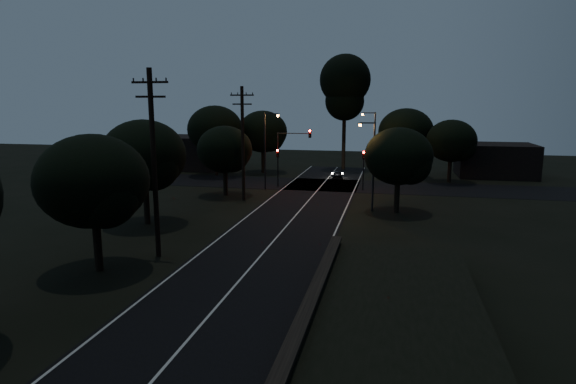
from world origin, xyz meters
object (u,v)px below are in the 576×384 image
at_px(tall_pine, 345,87).
at_px(utility_pole_far, 243,142).
at_px(car, 337,175).
at_px(signal_right, 364,163).
at_px(signal_left, 278,161).
at_px(utility_pole_mid, 154,161).
at_px(streetlight_b, 373,143).
at_px(streetlight_a, 267,145).
at_px(signal_mast, 293,147).
at_px(streetlight_c, 372,160).

bearing_deg(tall_pine, utility_pole_far, -106.93).
bearing_deg(car, signal_right, 112.54).
distance_m(tall_pine, signal_left, 18.01).
bearing_deg(signal_right, utility_pole_mid, -112.99).
bearing_deg(signal_left, streetlight_b, 22.05).
xyz_separation_m(signal_right, streetlight_a, (-9.91, -1.99, 1.80)).
height_order(utility_pole_mid, streetlight_a, utility_pole_mid).
height_order(signal_right, streetlight_a, streetlight_a).
xyz_separation_m(utility_pole_far, tall_pine, (7.00, 23.00, 5.57)).
distance_m(utility_pole_mid, signal_mast, 25.22).
distance_m(tall_pine, streetlight_a, 19.23).
relative_size(utility_pole_mid, signal_mast, 1.76).
distance_m(signal_right, streetlight_b, 4.45).
height_order(utility_pole_mid, streetlight_b, utility_pole_mid).
distance_m(utility_pole_far, streetlight_c, 12.05).
xyz_separation_m(tall_pine, car, (0.22, -9.00, -10.52)).
bearing_deg(utility_pole_far, streetlight_a, 83.41).
bearing_deg(streetlight_c, streetlight_a, 144.31).
bearing_deg(streetlight_b, streetlight_a, -150.52).
bearing_deg(streetlight_b, utility_pole_mid, -111.30).
bearing_deg(streetlight_a, streetlight_b, 29.48).
xyz_separation_m(utility_pole_far, streetlight_a, (0.69, 6.00, -0.85)).
bearing_deg(utility_pole_mid, streetlight_c, 51.74).
xyz_separation_m(utility_pole_far, signal_right, (10.60, 7.99, -2.65)).
bearing_deg(streetlight_c, streetlight_b, 92.14).
relative_size(utility_pole_far, streetlight_c, 1.40).
relative_size(tall_pine, signal_mast, 2.45).
bearing_deg(car, streetlight_b, 147.11).
bearing_deg(streetlight_a, tall_pine, 69.64).
xyz_separation_m(signal_mast, streetlight_c, (8.74, -9.99, 0.01)).
distance_m(tall_pine, streetlight_b, 13.44).
bearing_deg(streetlight_a, utility_pole_mid, -91.73).
height_order(utility_pole_far, signal_mast, utility_pole_far).
height_order(tall_pine, streetlight_a, tall_pine).
height_order(tall_pine, streetlight_c, tall_pine).
xyz_separation_m(signal_left, streetlight_c, (10.43, -9.99, 1.51)).
height_order(utility_pole_far, streetlight_c, utility_pole_far).
bearing_deg(signal_mast, streetlight_a, -140.23).
height_order(signal_right, streetlight_b, streetlight_b).
relative_size(signal_right, signal_mast, 0.66).
bearing_deg(signal_left, tall_pine, 69.54).
height_order(streetlight_a, streetlight_b, same).
bearing_deg(streetlight_b, signal_left, -157.95).
xyz_separation_m(utility_pole_far, streetlight_b, (11.31, 12.00, -0.85)).
bearing_deg(signal_left, signal_right, 0.00).
bearing_deg(signal_mast, streetlight_c, -48.81).
distance_m(signal_left, signal_right, 9.20).
height_order(utility_pole_far, signal_right, utility_pole_far).
height_order(signal_mast, streetlight_b, streetlight_b).
relative_size(signal_left, streetlight_a, 0.51).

